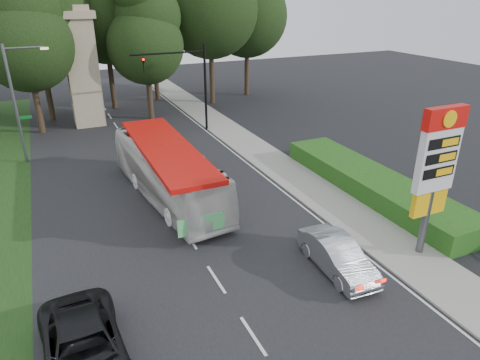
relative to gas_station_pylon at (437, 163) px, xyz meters
name	(u,v)px	position (x,y,z in m)	size (l,w,h in m)	color
ground	(259,346)	(-9.20, -1.99, -4.45)	(120.00, 120.00, 0.00)	black
road_surface	(165,201)	(-9.20, 10.01, -4.44)	(14.00, 80.00, 0.02)	black
sidewalk_right	(293,176)	(-0.70, 10.01, -4.39)	(3.00, 80.00, 0.12)	gray
hedge	(372,184)	(2.30, 6.01, -3.85)	(3.00, 14.00, 1.20)	#1D4813
gas_station_pylon	(437,163)	(0.00, 0.00, 0.00)	(2.10, 0.45, 6.85)	#59595E
traffic_signal_mast	(190,77)	(-3.52, 22.00, 0.22)	(6.10, 0.35, 7.20)	black
streetlight_signs	(17,99)	(-16.19, 20.01, -0.01)	(2.75, 0.98, 8.00)	#59595E
monument	(82,67)	(-11.20, 28.01, 0.66)	(3.00, 3.00, 10.05)	gray
tree_east_near	(150,6)	(-3.20, 35.01, 5.23)	(8.12, 8.12, 15.95)	#2D2116
tree_monument_left	(22,24)	(-15.20, 27.01, 4.23)	(7.28, 7.28, 14.30)	#2D2116
tree_monument_right	(144,29)	(-5.70, 27.51, 3.56)	(6.72, 6.72, 13.20)	#2D2116
transit_bus	(168,173)	(-8.84, 10.33, -2.85)	(2.68, 11.45, 3.19)	white
sedan_silver	(337,256)	(-4.24, 0.53, -3.73)	(1.53, 4.38, 1.44)	#B2B4BA
suv_charcoal	(84,349)	(-14.61, -0.48, -3.70)	(2.49, 5.39, 1.50)	black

